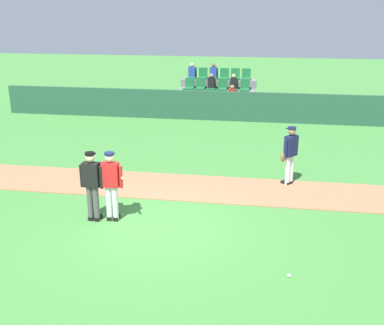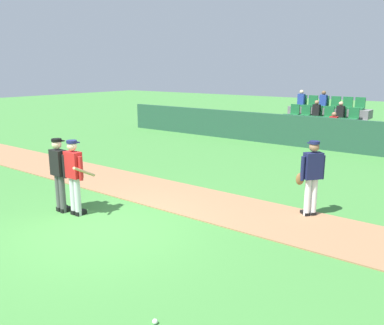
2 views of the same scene
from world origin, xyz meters
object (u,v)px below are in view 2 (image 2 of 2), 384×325
at_px(umpire_home_plate, 60,171).
at_px(runner_navy_jersey, 311,176).
at_px(batter_red_jersey, 74,175).
at_px(baseball, 155,322).

bearing_deg(umpire_home_plate, runner_navy_jersey, 33.92).
distance_m(batter_red_jersey, umpire_home_plate, 0.46).
xyz_separation_m(umpire_home_plate, runner_navy_jersey, (4.80, 3.23, -0.04)).
bearing_deg(umpire_home_plate, batter_red_jersey, 7.87).
bearing_deg(runner_navy_jersey, baseball, -91.54).
height_order(runner_navy_jersey, baseball, runner_navy_jersey).
xyz_separation_m(umpire_home_plate, baseball, (4.67, -1.87, -0.96)).
relative_size(runner_navy_jersey, baseball, 23.78).
bearing_deg(batter_red_jersey, baseball, -24.67).
relative_size(batter_red_jersey, runner_navy_jersey, 1.00).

